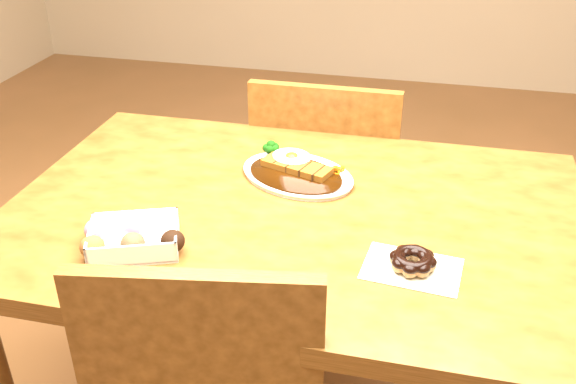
% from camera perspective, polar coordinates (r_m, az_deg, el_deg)
% --- Properties ---
extents(table, '(1.20, 0.80, 0.75)m').
position_cam_1_polar(table, '(1.39, 0.62, -5.00)').
color(table, '#4E2C0F').
rests_on(table, ground).
extents(chair_far, '(0.42, 0.42, 0.87)m').
position_cam_1_polar(chair_far, '(1.93, 3.61, -0.42)').
color(chair_far, '#4E2C0F').
rests_on(chair_far, ground).
extents(katsu_curry_plate, '(0.32, 0.28, 0.05)m').
position_cam_1_polar(katsu_curry_plate, '(1.45, 0.76, 1.86)').
color(katsu_curry_plate, white).
rests_on(katsu_curry_plate, table).
extents(donut_box, '(0.20, 0.18, 0.05)m').
position_cam_1_polar(donut_box, '(1.24, -13.74, -3.93)').
color(donut_box, white).
rests_on(donut_box, table).
extents(pon_de_ring, '(0.18, 0.14, 0.03)m').
position_cam_1_polar(pon_de_ring, '(1.17, 11.03, -6.08)').
color(pon_de_ring, silver).
rests_on(pon_de_ring, table).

